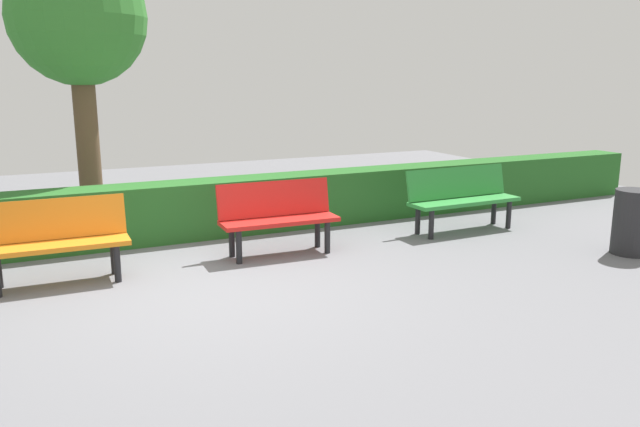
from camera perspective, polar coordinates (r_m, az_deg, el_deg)
ground_plane at (r=6.47m, az=-10.34°, el=-6.50°), size 17.70×17.70×0.00m
bench_green at (r=8.73m, az=12.84°, el=1.62°), size 1.64×0.50×0.86m
bench_red at (r=7.39m, az=-3.90°, el=-0.08°), size 1.41×0.50×0.86m
bench_orange at (r=6.87m, az=-23.05°, el=-2.05°), size 1.42×0.48×0.86m
hedge_row at (r=8.54m, az=-6.37°, el=0.84°), size 13.70×0.55×0.74m
tree_near at (r=9.25m, az=-21.28°, el=16.03°), size 1.81×1.81×3.75m
trash_bin at (r=8.26m, az=26.73°, el=-0.71°), size 0.45×0.45×0.78m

